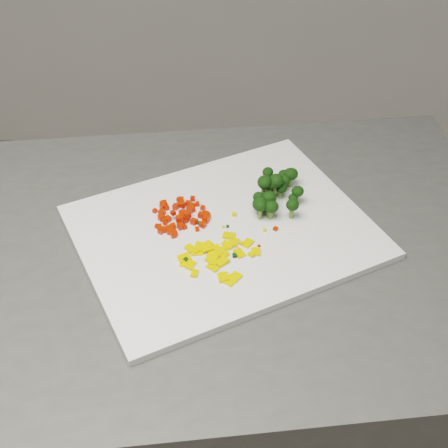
# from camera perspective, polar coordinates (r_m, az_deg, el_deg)

# --- Properties ---
(counter_block) EXTENTS (1.01, 0.79, 0.90)m
(counter_block) POSITION_cam_1_polar(r_m,az_deg,el_deg) (1.29, -0.38, -16.47)
(counter_block) COLOR #484846
(counter_block) RESTS_ON ground
(cutting_board) EXTENTS (0.54, 0.51, 0.01)m
(cutting_board) POSITION_cam_1_polar(r_m,az_deg,el_deg) (0.95, 0.00, -0.71)
(cutting_board) COLOR white
(cutting_board) RESTS_ON counter_block
(carrot_pile) EXTENTS (0.10, 0.10, 0.03)m
(carrot_pile) POSITION_cam_1_polar(r_m,az_deg,el_deg) (0.96, -3.93, 1.16)
(carrot_pile) COLOR red
(carrot_pile) RESTS_ON cutting_board
(pepper_pile) EXTENTS (0.11, 0.11, 0.02)m
(pepper_pile) POSITION_cam_1_polar(r_m,az_deg,el_deg) (0.90, -0.54, -2.53)
(pepper_pile) COLOR yellow
(pepper_pile) RESTS_ON cutting_board
(broccoli_pile) EXTENTS (0.11, 0.11, 0.05)m
(broccoli_pile) POSITION_cam_1_polar(r_m,az_deg,el_deg) (0.99, 4.32, 3.57)
(broccoli_pile) COLOR black
(broccoli_pile) RESTS_ON cutting_board
(carrot_cube_0) EXTENTS (0.01, 0.01, 0.01)m
(carrot_cube_0) POSITION_cam_1_polar(r_m,az_deg,el_deg) (0.94, -4.92, -0.68)
(carrot_cube_0) COLOR red
(carrot_cube_0) RESTS_ON carrot_pile
(carrot_cube_1) EXTENTS (0.01, 0.01, 0.01)m
(carrot_cube_1) POSITION_cam_1_polar(r_m,az_deg,el_deg) (0.98, -5.63, 0.92)
(carrot_cube_1) COLOR red
(carrot_cube_1) RESTS_ON carrot_pile
(carrot_cube_2) EXTENTS (0.01, 0.01, 0.01)m
(carrot_cube_2) POSITION_cam_1_polar(r_m,az_deg,el_deg) (0.96, -6.14, -0.19)
(carrot_cube_2) COLOR red
(carrot_cube_2) RESTS_ON carrot_pile
(carrot_cube_3) EXTENTS (0.01, 0.01, 0.01)m
(carrot_cube_3) POSITION_cam_1_polar(r_m,az_deg,el_deg) (0.99, -3.30, 1.91)
(carrot_cube_3) COLOR red
(carrot_cube_3) RESTS_ON carrot_pile
(carrot_cube_4) EXTENTS (0.01, 0.01, 0.01)m
(carrot_cube_4) POSITION_cam_1_polar(r_m,az_deg,el_deg) (1.00, -4.14, 2.26)
(carrot_cube_4) COLOR red
(carrot_cube_4) RESTS_ON carrot_pile
(carrot_cube_5) EXTENTS (0.01, 0.01, 0.01)m
(carrot_cube_5) POSITION_cam_1_polar(r_m,az_deg,el_deg) (0.95, -4.93, -0.36)
(carrot_cube_5) COLOR red
(carrot_cube_5) RESTS_ON carrot_pile
(carrot_cube_6) EXTENTS (0.01, 0.01, 0.01)m
(carrot_cube_6) POSITION_cam_1_polar(r_m,az_deg,el_deg) (0.95, -3.64, -0.27)
(carrot_cube_6) COLOR red
(carrot_cube_6) RESTS_ON carrot_pile
(carrot_cube_7) EXTENTS (0.01, 0.01, 0.01)m
(carrot_cube_7) POSITION_cam_1_polar(r_m,az_deg,el_deg) (0.95, -2.47, -0.47)
(carrot_cube_7) COLOR red
(carrot_cube_7) RESTS_ON carrot_pile
(carrot_cube_8) EXTENTS (0.01, 0.01, 0.01)m
(carrot_cube_8) POSITION_cam_1_polar(r_m,az_deg,el_deg) (1.00, -3.93, 2.24)
(carrot_cube_8) COLOR red
(carrot_cube_8) RESTS_ON carrot_pile
(carrot_cube_9) EXTENTS (0.01, 0.01, 0.01)m
(carrot_cube_9) POSITION_cam_1_polar(r_m,az_deg,el_deg) (0.96, -3.96, 0.66)
(carrot_cube_9) COLOR red
(carrot_cube_9) RESTS_ON carrot_pile
(carrot_cube_10) EXTENTS (0.01, 0.01, 0.01)m
(carrot_cube_10) POSITION_cam_1_polar(r_m,az_deg,el_deg) (0.99, -2.93, 1.69)
(carrot_cube_10) COLOR red
(carrot_cube_10) RESTS_ON carrot_pile
(carrot_cube_11) EXTENTS (0.01, 0.01, 0.01)m
(carrot_cube_11) POSITION_cam_1_polar(r_m,az_deg,el_deg) (0.97, -3.79, 0.67)
(carrot_cube_11) COLOR red
(carrot_cube_11) RESTS_ON carrot_pile
(carrot_cube_12) EXTENTS (0.01, 0.01, 0.01)m
(carrot_cube_12) POSITION_cam_1_polar(r_m,az_deg,el_deg) (0.97, -1.54, 0.91)
(carrot_cube_12) COLOR red
(carrot_cube_12) RESTS_ON carrot_pile
(carrot_cube_13) EXTENTS (0.01, 0.01, 0.01)m
(carrot_cube_13) POSITION_cam_1_polar(r_m,az_deg,el_deg) (0.97, -5.70, 0.56)
(carrot_cube_13) COLOR red
(carrot_cube_13) RESTS_ON carrot_pile
(carrot_cube_14) EXTENTS (0.01, 0.01, 0.01)m
(carrot_cube_14) POSITION_cam_1_polar(r_m,az_deg,el_deg) (0.96, -5.40, 0.10)
(carrot_cube_14) COLOR red
(carrot_cube_14) RESTS_ON carrot_pile
(carrot_cube_15) EXTENTS (0.01, 0.01, 0.01)m
(carrot_cube_15) POSITION_cam_1_polar(r_m,az_deg,el_deg) (0.98, -5.69, 1.06)
(carrot_cube_15) COLOR red
(carrot_cube_15) RESTS_ON carrot_pile
(carrot_cube_16) EXTENTS (0.01, 0.01, 0.01)m
(carrot_cube_16) POSITION_cam_1_polar(r_m,az_deg,el_deg) (0.96, -4.67, 1.03)
(carrot_cube_16) COLOR red
(carrot_cube_16) RESTS_ON carrot_pile
(carrot_cube_17) EXTENTS (0.01, 0.01, 0.01)m
(carrot_cube_17) POSITION_cam_1_polar(r_m,az_deg,el_deg) (0.98, -6.34, 1.20)
(carrot_cube_17) COLOR red
(carrot_cube_17) RESTS_ON carrot_pile
(carrot_cube_18) EXTENTS (0.01, 0.01, 0.01)m
(carrot_cube_18) POSITION_cam_1_polar(r_m,az_deg,el_deg) (0.97, -3.98, 0.61)
(carrot_cube_18) COLOR red
(carrot_cube_18) RESTS_ON carrot_pile
(carrot_cube_19) EXTENTS (0.01, 0.01, 0.01)m
(carrot_cube_19) POSITION_cam_1_polar(r_m,az_deg,el_deg) (0.99, -4.34, 1.59)
(carrot_cube_19) COLOR red
(carrot_cube_19) RESTS_ON carrot_pile
(carrot_cube_20) EXTENTS (0.01, 0.01, 0.01)m
(carrot_cube_20) POSITION_cam_1_polar(r_m,az_deg,el_deg) (0.95, -1.94, -0.07)
(carrot_cube_20) COLOR red
(carrot_cube_20) RESTS_ON carrot_pile
(carrot_cube_21) EXTENTS (0.01, 0.01, 0.01)m
(carrot_cube_21) POSITION_cam_1_polar(r_m,az_deg,el_deg) (0.97, -1.58, 0.70)
(carrot_cube_21) COLOR red
(carrot_cube_21) RESTS_ON carrot_pile
(carrot_cube_22) EXTENTS (0.01, 0.01, 0.01)m
(carrot_cube_22) POSITION_cam_1_polar(r_m,az_deg,el_deg) (0.97, -4.27, 0.48)
(carrot_cube_22) COLOR red
(carrot_cube_22) RESTS_ON carrot_pile
(carrot_cube_23) EXTENTS (0.01, 0.01, 0.01)m
(carrot_cube_23) POSITION_cam_1_polar(r_m,az_deg,el_deg) (0.96, -3.92, 1.00)
(carrot_cube_23) COLOR red
(carrot_cube_23) RESTS_ON carrot_pile
(carrot_cube_24) EXTENTS (0.01, 0.01, 0.01)m
(carrot_cube_24) POSITION_cam_1_polar(r_m,az_deg,el_deg) (0.97, -3.21, 1.25)
(carrot_cube_24) COLOR red
(carrot_cube_24) RESTS_ON carrot_pile
(carrot_cube_25) EXTENTS (0.01, 0.01, 0.01)m
(carrot_cube_25) POSITION_cam_1_polar(r_m,az_deg,el_deg) (0.96, -3.85, 0.60)
(carrot_cube_25) COLOR red
(carrot_cube_25) RESTS_ON carrot_pile
(carrot_cube_26) EXTENTS (0.01, 0.01, 0.01)m
(carrot_cube_26) POSITION_cam_1_polar(r_m,az_deg,el_deg) (0.96, -5.47, 0.30)
(carrot_cube_26) COLOR red
(carrot_cube_26) RESTS_ON carrot_pile
(carrot_cube_27) EXTENTS (0.01, 0.01, 0.01)m
(carrot_cube_27) POSITION_cam_1_polar(r_m,az_deg,el_deg) (0.97, -5.16, 0.46)
(carrot_cube_27) COLOR red
(carrot_cube_27) RESTS_ON carrot_pile
(carrot_cube_28) EXTENTS (0.01, 0.01, 0.01)m
(carrot_cube_28) POSITION_cam_1_polar(r_m,az_deg,el_deg) (0.95, -5.93, -0.26)
(carrot_cube_28) COLOR red
(carrot_cube_28) RESTS_ON carrot_pile
(carrot_cube_29) EXTENTS (0.01, 0.01, 0.01)m
(carrot_cube_29) POSITION_cam_1_polar(r_m,az_deg,el_deg) (1.00, -2.88, 2.33)
(carrot_cube_29) COLOR red
(carrot_cube_29) RESTS_ON carrot_pile
(carrot_cube_30) EXTENTS (0.01, 0.01, 0.01)m
(carrot_cube_30) POSITION_cam_1_polar(r_m,az_deg,el_deg) (0.95, -3.99, -0.21)
(carrot_cube_30) COLOR red
(carrot_cube_30) RESTS_ON carrot_pile
(carrot_cube_31) EXTENTS (0.01, 0.01, 0.01)m
(carrot_cube_31) POSITION_cam_1_polar(r_m,az_deg,el_deg) (0.99, -3.87, 1.98)
(carrot_cube_31) COLOR red
(carrot_cube_31) RESTS_ON carrot_pile
(carrot_cube_32) EXTENTS (0.01, 0.01, 0.01)m
(carrot_cube_32) POSITION_cam_1_polar(r_m,az_deg,el_deg) (0.99, -5.59, 1.59)
(carrot_cube_32) COLOR red
(carrot_cube_32) RESTS_ON carrot_pile
(carrot_cube_33) EXTENTS (0.01, 0.01, 0.01)m
(carrot_cube_33) POSITION_cam_1_polar(r_m,az_deg,el_deg) (0.96, -3.60, 0.40)
(carrot_cube_33) COLOR red
(carrot_cube_33) RESTS_ON carrot_pile
(carrot_cube_34) EXTENTS (0.01, 0.01, 0.01)m
(carrot_cube_34) POSITION_cam_1_polar(r_m,az_deg,el_deg) (0.99, -5.64, 1.78)
(carrot_cube_34) COLOR red
(carrot_cube_34) RESTS_ON carrot_pile
(carrot_cube_35) EXTENTS (0.01, 0.01, 0.01)m
(carrot_cube_35) POSITION_cam_1_polar(r_m,az_deg,el_deg) (0.97, -2.11, 0.83)
(carrot_cube_35) COLOR red
(carrot_cube_35) RESTS_ON carrot_pile
(carrot_cube_36) EXTENTS (0.01, 0.01, 0.01)m
(carrot_cube_36) POSITION_cam_1_polar(r_m,az_deg,el_deg) (0.95, -4.15, 0.48)
(carrot_cube_36) COLOR red
(carrot_cube_36) RESTS_ON carrot_pile
(carrot_cube_37) EXTENTS (0.01, 0.01, 0.01)m
(carrot_cube_37) POSITION_cam_1_polar(r_m,az_deg,el_deg) (0.94, -4.58, -0.81)
(carrot_cube_37) COLOR red
(carrot_cube_37) RESTS_ON carrot_pile
(carrot_cube_38) EXTENTS (0.01, 0.01, 0.01)m
(carrot_cube_38) POSITION_cam_1_polar(r_m,az_deg,el_deg) (0.96, -1.80, 0.25)
(carrot_cube_38) COLOR red
(carrot_cube_38) RESTS_ON carrot_pile
(carrot_cube_39) EXTENTS (0.01, 0.01, 0.01)m
(carrot_cube_39) POSITION_cam_1_polar(r_m,az_deg,el_deg) (0.96, -3.59, 0.80)
(carrot_cube_39) COLOR red
(carrot_cube_39) RESTS_ON carrot_pile
(carrot_cube_40) EXTENTS (0.01, 0.01, 0.01)m
(carrot_cube_40) POSITION_cam_1_polar(r_m,az_deg,el_deg) (0.95, -5.40, -0.51)
(carrot_cube_40) COLOR red
(carrot_cube_40) RESTS_ON carrot_pile
(carrot_cube_41) EXTENTS (0.01, 0.01, 0.01)m
(carrot_cube_41) POSITION_cam_1_polar(r_m,az_deg,el_deg) (0.95, -5.78, -0.50)
(carrot_cube_41) COLOR red
(carrot_cube_41) RESTS_ON carrot_pile
(carrot_cube_42) EXTENTS (0.01, 0.01, 0.01)m
(carrot_cube_42) POSITION_cam_1_polar(r_m,az_deg,el_deg) (0.95, -5.78, -0.65)
(carrot_cube_42) COLOR red
(carrot_cube_42) RESTS_ON carrot_pile
(carrot_cube_43) EXTENTS (0.01, 0.01, 0.01)m
(carrot_cube_43) POSITION_cam_1_polar(r_m,az_deg,el_deg) (0.99, -5.29, 1.51)
(carrot_cube_43) COLOR red
(carrot_cube_43) RESTS_ON carrot_pile
(carrot_cube_44) EXTENTS (0.01, 0.01, 0.01)m
(carrot_cube_44) POSITION_cam_1_polar(r_m,az_deg,el_deg) (0.95, -4.69, -0.19)
(carrot_cube_44) COLOR red
(carrot_cube_44) RESTS_ON carrot_pile
(carrot_cube_45) EXTENTS (0.01, 0.01, 0.01)m
(carrot_cube_45) POSITION_cam_1_polar(r_m,az_deg,el_deg) (0.98, -1.95, 1.48)
(carrot_cube_45) COLOR red
(carrot_cube_45) RESTS_ON carrot_pile
(carrot_cube_46) EXTENTS (0.01, 0.01, 0.01)m
(carrot_cube_46) POSITION_cam_1_polar(r_m,az_deg,el_deg) (0.97, -1.72, 0.93)
(carrot_cube_46) COLOR red
(carrot_cube_46) RESTS_ON carrot_pile
(carrot_cube_47) EXTENTS (0.01, 0.01, 0.01)m
(carrot_cube_47) POSITION_cam_1_polar(r_m,az_deg,el_deg) (0.96, -3.94, 0.57)
(carrot_cube_47) COLOR red
(carrot_cube_47) RESTS_ON carrot_pile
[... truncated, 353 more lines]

